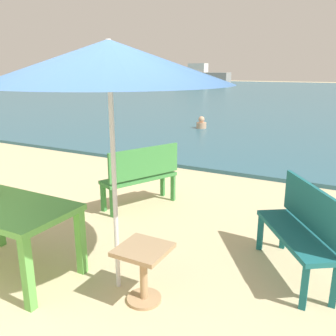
% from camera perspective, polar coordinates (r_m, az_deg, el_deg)
% --- Properties ---
extents(sea_water, '(120.00, 50.00, 0.08)m').
position_cam_1_polar(sea_water, '(31.77, 25.05, 10.50)').
color(sea_water, '#2D6075').
rests_on(sea_water, ground_plane).
extents(picnic_table_green, '(1.40, 0.80, 0.76)m').
position_cam_1_polar(picnic_table_green, '(3.97, -24.25, -6.79)').
color(picnic_table_green, '#60B24C').
rests_on(picnic_table_green, ground_plane).
extents(patio_umbrella, '(2.10, 2.10, 2.30)m').
position_cam_1_polar(patio_umbrella, '(3.13, -9.34, 16.27)').
color(patio_umbrella, silver).
rests_on(patio_umbrella, ground_plane).
extents(side_table_wood, '(0.44, 0.44, 0.54)m').
position_cam_1_polar(side_table_wood, '(3.35, -3.92, -15.31)').
color(side_table_wood, tan).
rests_on(side_table_wood, ground_plane).
extents(bench_teal_center, '(0.97, 1.19, 0.95)m').
position_cam_1_polar(bench_teal_center, '(3.89, 20.53, -8.59)').
color(bench_teal_center, '#196066').
rests_on(bench_teal_center, ground_plane).
extents(bench_green_left, '(0.82, 1.24, 0.95)m').
position_cam_1_polar(bench_green_left, '(5.42, -4.23, -0.83)').
color(bench_green_left, '#3D8C42').
rests_on(bench_green_left, ground_plane).
extents(swimmer_person, '(0.34, 0.34, 0.41)m').
position_cam_1_polar(swimmer_person, '(12.41, 5.33, 7.04)').
color(swimmer_person, tan).
rests_on(swimmer_person, sea_water).
extents(boat_barge, '(7.17, 1.95, 2.61)m').
position_cam_1_polar(boat_barge, '(48.46, 5.39, 14.29)').
color(boat_barge, gray).
rests_on(boat_barge, sea_water).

